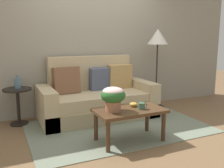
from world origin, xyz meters
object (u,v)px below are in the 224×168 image
(couch, at_px, (97,99))
(coffee_table, at_px, (130,114))
(table_vase, at_px, (17,83))
(coffee_mug, at_px, (142,106))
(potted_plant, at_px, (113,96))
(side_table, at_px, (18,100))
(floor_lamp, at_px, (158,42))
(snack_bowl, at_px, (134,104))

(couch, bearing_deg, coffee_table, -89.24)
(coffee_table, bearing_deg, table_vase, 134.05)
(coffee_mug, bearing_deg, potted_plant, 169.50)
(coffee_table, height_order, potted_plant, potted_plant)
(couch, bearing_deg, potted_plant, -100.81)
(coffee_table, height_order, table_vase, table_vase)
(coffee_table, xyz_separation_m, side_table, (-1.32, 1.35, 0.03))
(floor_lamp, distance_m, snack_bowl, 1.88)
(coffee_table, distance_m, potted_plant, 0.36)
(coffee_mug, bearing_deg, table_vase, 135.89)
(couch, xyz_separation_m, coffee_table, (0.02, -1.20, 0.05))
(coffee_mug, bearing_deg, snack_bowl, 103.72)
(couch, distance_m, coffee_table, 1.20)
(coffee_mug, bearing_deg, side_table, 136.18)
(potted_plant, height_order, snack_bowl, potted_plant)
(side_table, height_order, potted_plant, potted_plant)
(side_table, relative_size, potted_plant, 1.85)
(potted_plant, relative_size, snack_bowl, 2.86)
(coffee_table, height_order, floor_lamp, floor_lamp)
(floor_lamp, xyz_separation_m, table_vase, (-2.62, 0.07, -0.63))
(snack_bowl, bearing_deg, couch, 96.61)
(potted_plant, relative_size, table_vase, 1.53)
(potted_plant, distance_m, snack_bowl, 0.40)
(side_table, bearing_deg, coffee_table, -45.63)
(side_table, height_order, table_vase, table_vase)
(side_table, bearing_deg, table_vase, 16.50)
(floor_lamp, bearing_deg, coffee_table, -135.43)
(side_table, bearing_deg, couch, -6.55)
(potted_plant, height_order, table_vase, table_vase)
(couch, bearing_deg, table_vase, 173.24)
(coffee_table, bearing_deg, couch, 90.76)
(couch, height_order, coffee_table, couch)
(couch, height_order, potted_plant, couch)
(coffee_table, height_order, coffee_mug, coffee_mug)
(coffee_mug, xyz_separation_m, table_vase, (-1.46, 1.42, 0.19))
(couch, xyz_separation_m, table_vase, (-1.30, 0.15, 0.35))
(floor_lamp, relative_size, coffee_mug, 11.46)
(floor_lamp, height_order, table_vase, floor_lamp)
(couch, height_order, table_vase, couch)
(couch, distance_m, coffee_mug, 1.28)
(couch, xyz_separation_m, side_table, (-1.31, 0.15, 0.08))
(coffee_table, relative_size, potted_plant, 2.90)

